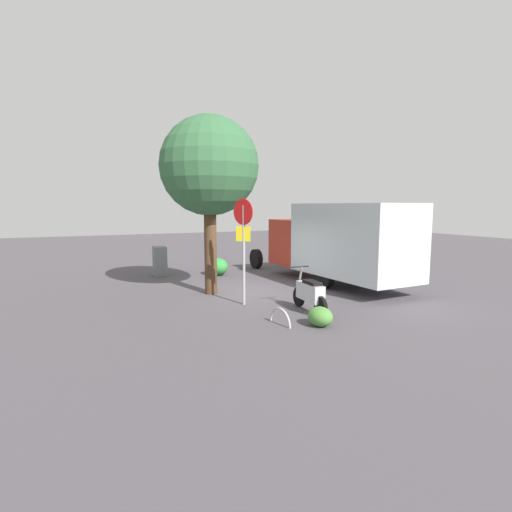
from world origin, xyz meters
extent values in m
plane|color=#4A454A|center=(0.00, 0.00, 0.00)|extent=(60.00, 60.00, 0.00)
cylinder|color=black|center=(-0.58, -4.45, 0.45)|extent=(0.91, 0.29, 0.90)
cylinder|color=black|center=(-0.67, -2.55, 0.45)|extent=(0.91, 0.29, 0.90)
cylinder|color=black|center=(4.65, -4.22, 0.45)|extent=(0.91, 0.29, 0.90)
cylinder|color=black|center=(4.57, -2.32, 0.45)|extent=(0.91, 0.29, 0.90)
cube|color=silver|center=(-1.02, -3.52, 1.73)|extent=(4.83, 2.40, 2.56)
cube|color=#AC2B1A|center=(2.34, -3.37, 1.40)|extent=(1.89, 2.18, 1.90)
cube|color=black|center=(2.34, -3.37, 2.00)|extent=(1.90, 2.02, 0.60)
cylinder|color=black|center=(-2.49, -0.42, 0.28)|extent=(0.57, 0.14, 0.56)
cylinder|color=black|center=(-3.73, -0.33, 0.28)|extent=(0.57, 0.14, 0.56)
cube|color=silver|center=(-3.16, -0.37, 0.56)|extent=(1.12, 0.39, 0.48)
cube|color=black|center=(-3.26, -0.37, 0.83)|extent=(0.66, 0.32, 0.12)
cylinder|color=slate|center=(-2.54, -0.41, 0.83)|extent=(0.29, 0.09, 0.69)
cylinder|color=black|center=(-2.54, -0.41, 1.18)|extent=(0.08, 0.55, 0.04)
cylinder|color=#9E9EA3|center=(-1.63, 0.96, 1.47)|extent=(0.08, 0.08, 2.95)
cylinder|color=red|center=(-1.63, 0.98, 2.76)|extent=(0.71, 0.32, 0.76)
cube|color=yellow|center=(-1.63, 0.98, 2.12)|extent=(0.33, 0.33, 0.44)
cylinder|color=#47301E|center=(0.23, 1.37, 1.54)|extent=(0.41, 0.41, 3.09)
sphere|color=#316039|center=(0.23, 1.37, 4.21)|extent=(3.22, 3.22, 3.22)
cube|color=slate|center=(4.49, 2.19, 0.61)|extent=(0.70, 0.54, 1.23)
torus|color=#B7B7BC|center=(-3.85, 0.94, 0.00)|extent=(0.85, 0.17, 0.85)
ellipsoid|color=#2F8938|center=(3.58, -0.05, 0.36)|extent=(1.06, 0.87, 0.72)
ellipsoid|color=#498238|center=(-4.40, 0.13, 0.24)|extent=(0.71, 0.58, 0.48)
camera|label=1|loc=(-12.38, 5.58, 2.94)|focal=28.12mm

